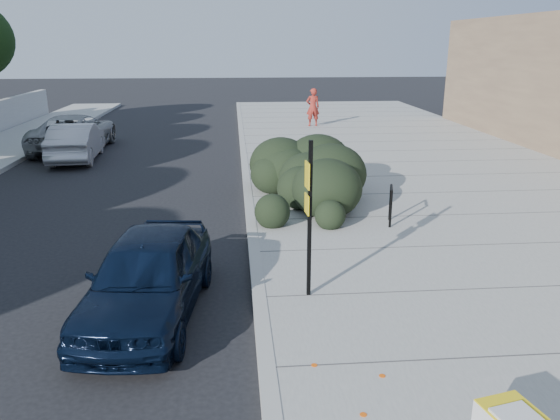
{
  "coord_description": "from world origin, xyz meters",
  "views": [
    {
      "loc": [
        -0.35,
        -7.98,
        4.08
      ],
      "look_at": [
        0.5,
        1.98,
        1.0
      ],
      "focal_mm": 35.0,
      "sensor_mm": 36.0,
      "label": 1
    }
  ],
  "objects_px": {
    "sedan_navy": "(148,275)",
    "pedestrian": "(313,107)",
    "wagon_silver": "(76,142)",
    "suv_silver": "(74,132)",
    "bike_rack": "(391,202)",
    "sign_post": "(309,210)"
  },
  "relations": [
    {
      "from": "suv_silver",
      "to": "sedan_navy",
      "type": "bearing_deg",
      "value": 110.3
    },
    {
      "from": "sedan_navy",
      "to": "pedestrian",
      "type": "distance_m",
      "value": 19.53
    },
    {
      "from": "sedan_navy",
      "to": "wagon_silver",
      "type": "xyz_separation_m",
      "value": [
        -4.29,
        12.16,
        0.01
      ]
    },
    {
      "from": "wagon_silver",
      "to": "pedestrian",
      "type": "distance_m",
      "value": 11.62
    },
    {
      "from": "sign_post",
      "to": "pedestrian",
      "type": "relative_size",
      "value": 1.39
    },
    {
      "from": "sign_post",
      "to": "wagon_silver",
      "type": "distance_m",
      "value": 13.81
    },
    {
      "from": "sign_post",
      "to": "suv_silver",
      "type": "height_order",
      "value": "sign_post"
    },
    {
      "from": "bike_rack",
      "to": "pedestrian",
      "type": "height_order",
      "value": "pedestrian"
    },
    {
      "from": "bike_rack",
      "to": "sedan_navy",
      "type": "height_order",
      "value": "sedan_navy"
    },
    {
      "from": "suv_silver",
      "to": "pedestrian",
      "type": "distance_m",
      "value": 11.17
    },
    {
      "from": "bike_rack",
      "to": "sign_post",
      "type": "xyz_separation_m",
      "value": [
        -2.34,
        -3.47,
        0.92
      ]
    },
    {
      "from": "wagon_silver",
      "to": "pedestrian",
      "type": "relative_size",
      "value": 2.23
    },
    {
      "from": "sign_post",
      "to": "sedan_navy",
      "type": "xyz_separation_m",
      "value": [
        -2.49,
        -0.17,
        -0.93
      ]
    },
    {
      "from": "wagon_silver",
      "to": "pedestrian",
      "type": "bearing_deg",
      "value": -149.71
    },
    {
      "from": "sedan_navy",
      "to": "pedestrian",
      "type": "xyz_separation_m",
      "value": [
        5.24,
        18.81,
        0.4
      ]
    },
    {
      "from": "wagon_silver",
      "to": "bike_rack",
      "type": "bearing_deg",
      "value": 132.37
    },
    {
      "from": "bike_rack",
      "to": "wagon_silver",
      "type": "distance_m",
      "value": 12.48
    },
    {
      "from": "bike_rack",
      "to": "suv_silver",
      "type": "height_order",
      "value": "suv_silver"
    },
    {
      "from": "bike_rack",
      "to": "sedan_navy",
      "type": "distance_m",
      "value": 6.05
    },
    {
      "from": "wagon_silver",
      "to": "suv_silver",
      "type": "distance_m",
      "value": 2.0
    },
    {
      "from": "wagon_silver",
      "to": "suv_silver",
      "type": "bearing_deg",
      "value": -77.71
    },
    {
      "from": "sedan_navy",
      "to": "sign_post",
      "type": "bearing_deg",
      "value": 10.64
    }
  ]
}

